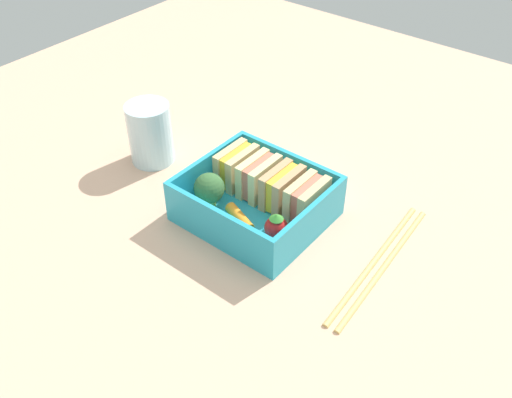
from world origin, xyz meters
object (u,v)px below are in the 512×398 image
at_px(sandwich_center, 282,188).
at_px(chopstick_pair, 379,262).
at_px(sandwich_center_right, 307,200).
at_px(carrot_stick_far_left, 238,217).
at_px(sandwich_left, 237,166).
at_px(broccoli_floret, 209,189).
at_px(sandwich_center_left, 259,177).
at_px(drinking_glass, 150,133).
at_px(strawberry_far_left, 276,227).

distance_m(sandwich_center, chopstick_pair, 0.14).
xyz_separation_m(sandwich_center_right, carrot_stick_far_left, (-0.06, -0.06, -0.02)).
bearing_deg(sandwich_left, broccoli_floret, -84.11).
height_order(sandwich_center_left, chopstick_pair, sandwich_center_left).
bearing_deg(chopstick_pair, broccoli_floret, -166.08).
relative_size(sandwich_center_left, broccoli_floret, 1.24).
xyz_separation_m(sandwich_center_left, broccoli_floret, (-0.03, -0.06, 0.00)).
bearing_deg(sandwich_center_left, sandwich_center, 0.00).
height_order(sandwich_center_left, drinking_glass, drinking_glass).
xyz_separation_m(broccoli_floret, strawberry_far_left, (0.10, 0.01, -0.01)).
bearing_deg(carrot_stick_far_left, strawberry_far_left, 6.85).
xyz_separation_m(sandwich_left, sandwich_center_right, (0.11, 0.00, 0.00)).
bearing_deg(drinking_glass, sandwich_center_left, 7.60).
height_order(carrot_stick_far_left, chopstick_pair, carrot_stick_far_left).
relative_size(sandwich_center_left, chopstick_pair, 0.26).
distance_m(broccoli_floret, carrot_stick_far_left, 0.05).
bearing_deg(chopstick_pair, sandwich_center_right, 176.20).
bearing_deg(sandwich_center_right, carrot_stick_far_left, -133.92).
xyz_separation_m(sandwich_left, sandwich_center, (0.07, 0.00, 0.00)).
relative_size(carrot_stick_far_left, strawberry_far_left, 1.40).
bearing_deg(broccoli_floret, chopstick_pair, 13.92).
height_order(sandwich_center_right, strawberry_far_left, sandwich_center_right).
bearing_deg(broccoli_floret, sandwich_center_right, 29.81).
distance_m(carrot_stick_far_left, drinking_glass, 0.19).
bearing_deg(chopstick_pair, strawberry_far_left, -157.29).
bearing_deg(sandwich_left, carrot_stick_far_left, -49.54).
height_order(strawberry_far_left, drinking_glass, drinking_glass).
bearing_deg(broccoli_floret, sandwich_left, 95.89).
relative_size(broccoli_floret, strawberry_far_left, 1.36).
bearing_deg(sandwich_center, sandwich_left, 180.00).
bearing_deg(sandwich_left, sandwich_center_left, 0.00).
relative_size(broccoli_floret, drinking_glass, 0.54).
xyz_separation_m(sandwich_center_left, carrot_stick_far_left, (0.01, -0.06, -0.02)).
relative_size(sandwich_center_right, strawberry_far_left, 1.70).
bearing_deg(strawberry_far_left, carrot_stick_far_left, -173.15).
xyz_separation_m(sandwich_center, strawberry_far_left, (0.03, -0.05, -0.01)).
relative_size(sandwich_center, broccoli_floret, 1.24).
distance_m(sandwich_center_right, drinking_glass, 0.24).
relative_size(sandwich_center_right, chopstick_pair, 0.26).
bearing_deg(drinking_glass, broccoli_floret, -14.37).
bearing_deg(drinking_glass, carrot_stick_far_left, -11.30).
relative_size(sandwich_center_left, sandwich_center, 1.00).
distance_m(sandwich_center_right, strawberry_far_left, 0.05).
height_order(sandwich_center_left, carrot_stick_far_left, sandwich_center_left).
bearing_deg(sandwich_left, sandwich_center_right, 0.00).
xyz_separation_m(sandwich_center_left, sandwich_center_right, (0.07, 0.00, 0.00)).
bearing_deg(sandwich_center_right, broccoli_floret, -150.19).
xyz_separation_m(sandwich_center_right, chopstick_pair, (0.10, -0.01, -0.03)).
bearing_deg(sandwich_center_left, drinking_glass, -172.40).
xyz_separation_m(sandwich_center, chopstick_pair, (0.14, -0.01, -0.03)).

